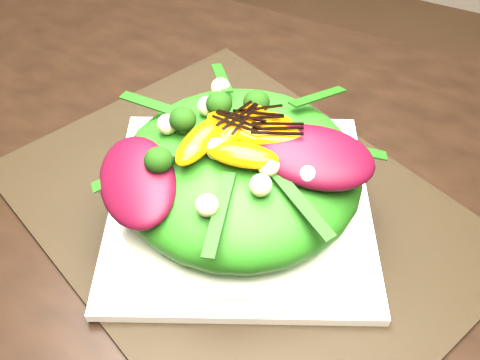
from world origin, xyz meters
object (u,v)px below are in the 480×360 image
at_px(plate_base, 240,206).
at_px(orange_segment, 240,126).
at_px(placemat, 240,210).
at_px(salad_bowl, 240,197).
at_px(lettuce_mound, 240,171).

xyz_separation_m(plate_base, orange_segment, (-0.00, 0.01, 0.10)).
xyz_separation_m(placemat, orange_segment, (-0.00, 0.01, 0.10)).
relative_size(salad_bowl, lettuce_mound, 1.05).
bearing_deg(orange_segment, placemat, -65.28).
height_order(placemat, lettuce_mound, lettuce_mound).
bearing_deg(plate_base, lettuce_mound, 0.00).
height_order(plate_base, orange_segment, orange_segment).
bearing_deg(lettuce_mound, orange_segment, 114.72).
xyz_separation_m(plate_base, salad_bowl, (0.00, 0.00, 0.01)).
bearing_deg(salad_bowl, placemat, 0.00).
bearing_deg(lettuce_mound, salad_bowl, 0.00).
xyz_separation_m(salad_bowl, lettuce_mound, (0.00, 0.00, 0.04)).
height_order(salad_bowl, lettuce_mound, lettuce_mound).
height_order(salad_bowl, orange_segment, orange_segment).
relative_size(salad_bowl, orange_segment, 3.84).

